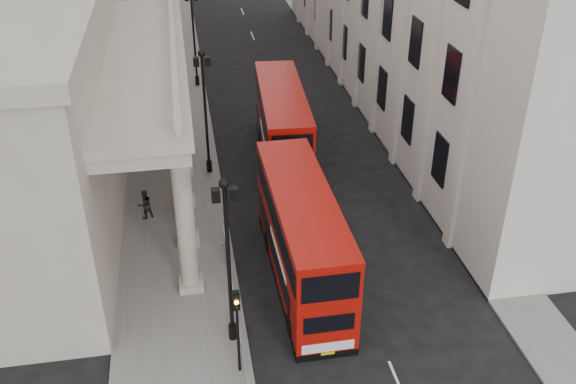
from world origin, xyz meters
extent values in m
cube|color=slate|center=(-3.00, 30.00, 0.06)|extent=(6.00, 140.00, 0.12)
cube|color=slate|center=(13.50, 30.00, 0.06)|extent=(3.00, 140.00, 0.12)
cube|color=slate|center=(-0.05, 30.00, 0.07)|extent=(0.20, 140.00, 0.14)
cube|color=#A29888|center=(-10.50, 18.00, 6.00)|extent=(9.00, 28.00, 12.00)
cylinder|color=black|center=(-0.60, 4.00, 0.52)|extent=(0.36, 0.36, 0.80)
cylinder|color=black|center=(-0.60, 4.00, 4.12)|extent=(0.18, 0.18, 8.00)
sphere|color=black|center=(-0.60, 4.00, 8.22)|extent=(0.44, 0.44, 0.44)
cube|color=black|center=(-0.25, 4.00, 7.72)|extent=(0.35, 0.35, 0.55)
cube|color=black|center=(-0.95, 4.00, 7.72)|extent=(0.35, 0.35, 0.55)
cylinder|color=black|center=(-0.60, 20.00, 0.52)|extent=(0.36, 0.36, 0.80)
cylinder|color=black|center=(-0.60, 20.00, 4.12)|extent=(0.18, 0.18, 8.00)
sphere|color=black|center=(-0.60, 20.00, 8.22)|extent=(0.44, 0.44, 0.44)
cube|color=black|center=(-0.25, 20.00, 7.72)|extent=(0.35, 0.35, 0.55)
cube|color=black|center=(-0.95, 20.00, 7.72)|extent=(0.35, 0.35, 0.55)
cylinder|color=black|center=(-0.60, 36.00, 0.52)|extent=(0.36, 0.36, 0.80)
cylinder|color=black|center=(-0.60, 36.00, 4.12)|extent=(0.18, 0.18, 8.00)
cylinder|color=black|center=(-0.50, 2.00, 1.82)|extent=(0.12, 0.12, 3.40)
cube|color=black|center=(-0.50, 2.00, 3.97)|extent=(0.28, 0.22, 0.90)
sphere|color=black|center=(-0.50, 1.87, 4.27)|extent=(0.18, 0.18, 0.18)
sphere|color=orange|center=(-0.50, 1.87, 3.97)|extent=(0.18, 0.18, 0.18)
sphere|color=black|center=(-0.50, 1.87, 3.67)|extent=(0.18, 0.18, 0.18)
cube|color=gray|center=(-0.35, 1.05, 0.67)|extent=(0.50, 2.30, 1.10)
cube|color=gray|center=(-0.35, 3.40, 0.67)|extent=(0.50, 2.30, 1.10)
cube|color=gray|center=(-0.35, 5.75, 0.67)|extent=(0.50, 2.30, 1.10)
cube|color=gray|center=(-0.35, 8.10, 0.67)|extent=(0.50, 2.30, 1.10)
cube|color=gray|center=(-0.35, 10.45, 0.67)|extent=(0.50, 2.30, 1.10)
cube|color=#A60E07|center=(3.33, 7.94, 1.51)|extent=(2.88, 11.73, 2.23)
cube|color=#A60E07|center=(3.33, 7.94, 3.82)|extent=(2.88, 11.73, 1.95)
cube|color=#A60E07|center=(3.33, 7.94, 4.93)|extent=(2.92, 11.77, 0.28)
cube|color=black|center=(3.33, 7.94, 0.20)|extent=(2.90, 11.73, 0.39)
cube|color=black|center=(3.33, 7.94, 1.78)|extent=(2.93, 9.50, 1.12)
cube|color=black|center=(3.33, 7.94, 3.93)|extent=(2.94, 11.06, 1.23)
cube|color=white|center=(3.38, 2.10, 0.72)|extent=(2.34, 0.08, 0.50)
cube|color=yellow|center=(3.38, 2.09, 0.36)|extent=(0.61, 0.05, 0.14)
cylinder|color=black|center=(2.10, 3.86, 0.56)|extent=(0.37, 1.12, 1.12)
cylinder|color=black|center=(4.62, 3.88, 0.56)|extent=(0.37, 1.12, 1.12)
cylinder|color=black|center=(2.05, 10.67, 0.56)|extent=(0.37, 1.12, 1.12)
cylinder|color=black|center=(4.57, 10.69, 0.56)|extent=(0.37, 1.12, 1.12)
cube|color=#9D0D07|center=(4.51, 21.10, 1.50)|extent=(3.50, 11.84, 2.23)
cube|color=#9D0D07|center=(4.51, 21.10, 3.81)|extent=(3.50, 11.84, 1.95)
cube|color=#9D0D07|center=(4.51, 21.10, 4.93)|extent=(3.55, 11.88, 0.28)
cube|color=black|center=(4.51, 21.10, 0.19)|extent=(3.53, 11.84, 0.39)
cube|color=black|center=(4.51, 21.10, 1.78)|extent=(3.43, 9.62, 1.11)
cube|color=black|center=(4.51, 21.10, 3.92)|extent=(3.53, 11.18, 1.22)
cube|color=white|center=(4.15, 15.28, 0.72)|extent=(2.34, 0.21, 0.50)
cube|color=yellow|center=(4.14, 15.27, 0.36)|extent=(0.61, 0.08, 0.14)
cylinder|color=black|center=(3.00, 17.13, 0.56)|extent=(0.42, 1.13, 1.11)
cylinder|color=black|center=(5.51, 16.97, 0.56)|extent=(0.42, 1.13, 1.11)
cylinder|color=black|center=(3.42, 23.90, 0.56)|extent=(0.42, 1.13, 1.11)
cylinder|color=black|center=(5.93, 23.75, 0.56)|extent=(0.42, 1.13, 1.11)
imported|color=black|center=(-2.58, 15.18, 0.90)|extent=(0.60, 0.42, 1.55)
imported|color=black|center=(-4.66, 14.94, 1.02)|extent=(1.09, 1.01, 1.81)
imported|color=black|center=(-3.73, 23.15, 0.94)|extent=(0.88, 0.64, 1.65)
camera|label=1|loc=(-1.83, -17.82, 20.67)|focal=40.00mm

